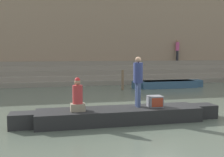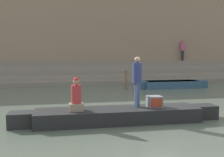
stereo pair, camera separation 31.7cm
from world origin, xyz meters
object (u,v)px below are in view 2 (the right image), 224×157
Objects in this scene: tv_set at (154,102)px; person_on_steps at (183,49)px; rowboat_main at (119,115)px; person_rowing at (76,97)px; moored_boat_shore at (172,84)px; mooring_post at (126,80)px; person_standing at (137,78)px.

person_on_steps reaches higher than tv_set.
person_rowing reaches higher than rowboat_main.
person_on_steps is at bearing 65.55° from tv_set.
rowboat_main is 1.43× the size of moored_boat_shore.
rowboat_main is 14.80× the size of tv_set.
tv_set is 7.66m from mooring_post.
rowboat_main is 4.09× the size of person_standing.
mooring_post is (0.87, 7.61, -0.04)m from tv_set.
mooring_post is 8.18m from person_on_steps.
person_standing reaches higher than moored_boat_shore.
person_on_steps is (6.19, 4.91, 2.09)m from mooring_post.
tv_set reaches higher than moored_boat_shore.
person_on_steps is at bearing 55.20° from person_standing.
moored_boat_shore is at bearing 54.02° from rowboat_main.
rowboat_main is at bearing 4.69° from person_rowing.
person_standing reaches higher than mooring_post.
mooring_post reaches higher than tv_set.
person_standing is (0.68, 0.13, 1.23)m from rowboat_main.
mooring_post is at bearing 72.57° from rowboat_main.
moored_boat_shore is at bearing 67.51° from tv_set.
moored_boat_shore is (5.40, 7.93, -0.00)m from rowboat_main.
person_standing is 1.01m from tv_set.
moored_boat_shore is at bearing 50.40° from person_rowing.
person_on_steps reaches higher than rowboat_main.
tv_set is (1.25, -0.04, 0.42)m from rowboat_main.
person_rowing is at bearing -131.14° from moored_boat_shore.
person_rowing is at bearing -51.51° from person_on_steps.
moored_boat_shore is 3.91× the size of mooring_post.
mooring_post is (3.55, 7.67, -0.28)m from person_rowing.
rowboat_main is at bearing -105.67° from mooring_post.
rowboat_main is 6.50× the size of person_rowing.
tv_set is at bearing -43.19° from person_on_steps.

